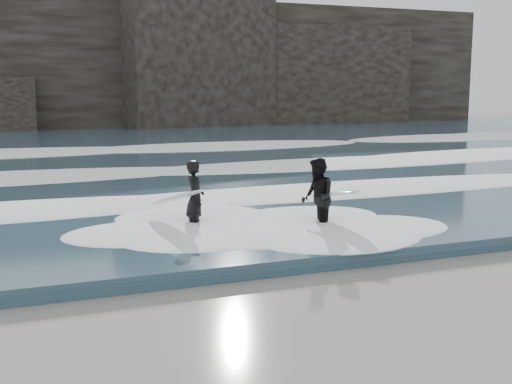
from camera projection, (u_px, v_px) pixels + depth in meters
ground at (419, 332)px, 8.72m from camera, size 120.00×120.00×0.00m
sea at (105, 145)px, 35.35m from camera, size 90.00×52.00×0.30m
headland at (71, 65)px, 50.20m from camera, size 70.00×9.00×10.00m
foam_near at (216, 198)px, 16.93m from camera, size 60.00×3.20×0.20m
foam_mid at (157, 167)px, 23.36m from camera, size 60.00×4.00×0.24m
foam_far at (117, 146)px, 31.63m from camera, size 60.00×4.80×0.30m
surfer_left at (192, 198)px, 14.26m from camera, size 1.22×1.98×1.70m
surfer_right at (319, 197)px, 14.19m from camera, size 1.16×2.09×1.77m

